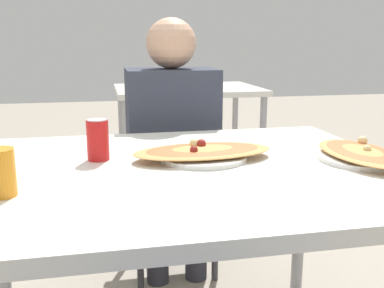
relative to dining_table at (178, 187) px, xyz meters
name	(u,v)px	position (x,y,z in m)	size (l,w,h in m)	color
dining_table	(178,187)	(0.00, 0.00, 0.00)	(1.32, 1.00, 0.72)	silver
chair_far_seated	(169,164)	(0.10, 0.83, -0.16)	(0.40, 0.40, 0.86)	#2D3851
person_seated	(172,127)	(0.10, 0.72, 0.04)	(0.40, 0.29, 1.17)	#2D2D38
pizza_main	(203,152)	(0.09, 0.07, 0.08)	(0.44, 0.27, 0.05)	white
soda_can	(98,140)	(-0.22, 0.12, 0.12)	(0.07, 0.07, 0.12)	red
drink_glass	(0,173)	(-0.45, -0.16, 0.12)	(0.07, 0.07, 0.11)	orange
pizza_second	(362,154)	(0.56, -0.04, 0.08)	(0.26, 0.37, 0.05)	white
background_table	(182,94)	(0.42, 2.20, 0.01)	(1.10, 0.80, 0.84)	silver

